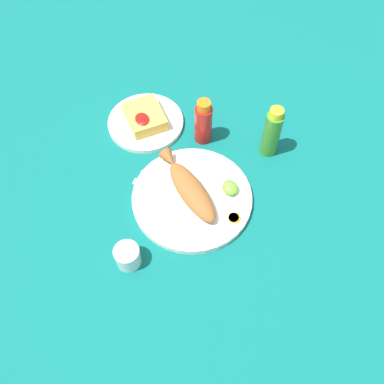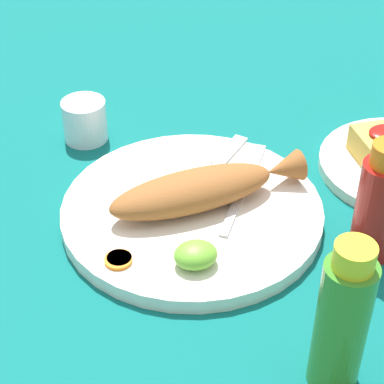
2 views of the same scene
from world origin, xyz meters
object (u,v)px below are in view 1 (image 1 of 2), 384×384
fried_fish (189,188)px  fork_near (162,190)px  hot_sauce_bottle_red (203,122)px  side_plate_fries (146,123)px  main_plate (192,198)px  hot_sauce_bottle_green (272,133)px  fork_far (171,177)px  salt_cup (128,257)px

fried_fish → fork_near: fried_fish is taller
hot_sauce_bottle_red → side_plate_fries: size_ratio=0.66×
main_plate → fried_fish: 0.03m
hot_sauce_bottle_red → side_plate_fries: bearing=-130.2°
side_plate_fries → fried_fish: bearing=4.8°
hot_sauce_bottle_green → side_plate_fries: size_ratio=0.75×
main_plate → side_plate_fries: 0.28m
fork_near → fried_fish: bearing=-163.2°
fork_far → hot_sauce_bottle_red: bearing=-111.9°
salt_cup → side_plate_fries: salt_cup is taller
main_plate → fork_near: (-0.04, -0.06, 0.01)m
fried_fish → fork_far: bearing=-163.9°
hot_sauce_bottle_green → salt_cup: (0.16, -0.45, -0.05)m
main_plate → fork_far: size_ratio=1.83×
fork_far → hot_sauce_bottle_red: hot_sauce_bottle_red is taller
hot_sauce_bottle_green → salt_cup: bearing=-70.1°
fried_fish → fork_far: 0.07m
side_plate_fries → hot_sauce_bottle_red: bearing=49.8°
main_plate → fork_near: bearing=-124.6°
hot_sauce_bottle_red → salt_cup: 0.41m
fork_far → hot_sauce_bottle_green: hot_sauce_bottle_green is taller
hot_sauce_bottle_red → hot_sauce_bottle_green: bearing=53.6°
main_plate → fried_fish: fried_fish is taller
main_plate → salt_cup: bearing=-64.1°
hot_sauce_bottle_red → salt_cup: hot_sauce_bottle_red is taller
fork_far → hot_sauce_bottle_red: 0.17m
hot_sauce_bottle_red → fork_far: bearing=-53.0°
fried_fish → side_plate_fries: (-0.27, -0.02, -0.03)m
fork_far → fork_near: bearing=71.3°
salt_cup → hot_sauce_bottle_red: bearing=131.6°
hot_sauce_bottle_red → fried_fish: bearing=-33.5°
main_plate → hot_sauce_bottle_green: hot_sauce_bottle_green is taller
salt_cup → main_plate: bearing=115.9°
hot_sauce_bottle_red → side_plate_fries: (-0.11, -0.13, -0.06)m
fried_fish → side_plate_fries: size_ratio=1.13×
fork_far → side_plate_fries: bearing=-60.1°
fried_fish → salt_cup: 0.23m
fork_near → fork_far: same height
fried_fish → hot_sauce_bottle_green: (-0.05, 0.25, 0.04)m
hot_sauce_bottle_green → fork_near: bearing=-85.9°
main_plate → salt_cup: (0.10, -0.20, 0.02)m
main_plate → fried_fish: (-0.01, -0.00, 0.03)m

